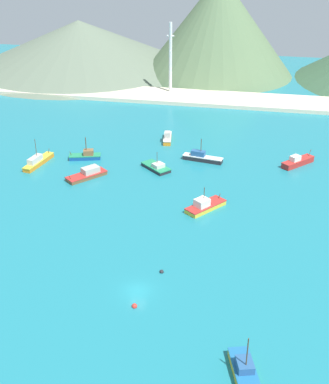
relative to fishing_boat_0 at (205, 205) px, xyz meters
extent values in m
cube|color=teal|center=(-6.78, 2.61, -1.09)|extent=(260.00, 280.00, 0.50)
cube|color=gold|center=(0.16, 0.21, -0.42)|extent=(7.62, 8.66, 0.83)
cube|color=red|center=(0.16, 0.21, 0.09)|extent=(7.78, 8.83, 0.20)
cube|color=silver|center=(-0.50, -0.64, 0.95)|extent=(3.37, 3.44, 1.52)
cylinder|color=#4C3823|center=(2.54, 3.29, 0.58)|extent=(0.41, 0.48, 1.14)
cylinder|color=#4C3823|center=(-0.17, -0.23, 2.90)|extent=(0.14, 0.14, 2.39)
cube|color=red|center=(18.61, 25.45, -0.24)|extent=(7.63, 8.09, 1.20)
cube|color=red|center=(18.61, 25.45, 0.46)|extent=(7.79, 8.25, 0.20)
cube|color=silver|center=(17.86, 24.62, 1.14)|extent=(2.79, 2.84, 1.17)
cylinder|color=#4C3823|center=(21.31, 28.42, 1.20)|extent=(0.55, 0.59, 1.62)
cube|color=#14478C|center=(-31.41, 18.95, -0.42)|extent=(7.74, 4.35, 0.84)
cube|color=#238C5B|center=(-31.41, 18.95, 0.10)|extent=(7.89, 4.44, 0.20)
cube|color=brown|center=(-30.53, 19.20, 0.82)|extent=(2.76, 2.40, 1.24)
cylinder|color=#4C3823|center=(-34.59, 18.04, 0.59)|extent=(0.53, 0.26, 1.15)
cylinder|color=#4C3823|center=(-30.98, 19.07, 3.03)|extent=(0.20, 0.20, 3.19)
cube|color=#232328|center=(-13.41, 16.49, -0.49)|extent=(7.59, 7.19, 0.70)
cube|color=#238C5B|center=(-13.41, 16.49, -0.04)|extent=(7.74, 7.34, 0.20)
cube|color=beige|center=(-12.72, 15.89, 0.49)|extent=(3.18, 3.20, 0.86)
cylinder|color=#4C3823|center=(-13.05, 16.18, 2.24)|extent=(0.11, 0.11, 2.65)
cube|color=gold|center=(10.51, -41.68, -0.36)|extent=(5.22, 9.66, 0.97)
cube|color=#1E669E|center=(10.51, -41.68, 0.23)|extent=(5.32, 9.85, 0.20)
cube|color=#28568C|center=(10.17, -40.56, 0.86)|extent=(2.62, 2.97, 1.05)
cylinder|color=#4C3823|center=(10.31, -41.04, 3.47)|extent=(0.15, 0.15, 4.18)
cube|color=orange|center=(-14.24, 34.43, -0.31)|extent=(2.95, 7.66, 1.06)
cube|color=white|center=(-14.24, 34.43, 0.32)|extent=(3.01, 7.82, 0.20)
cube|color=#B2ADA3|center=(-14.10, 33.50, 1.18)|extent=(1.70, 2.37, 1.53)
cube|color=#232328|center=(-3.48, 23.27, -0.35)|extent=(9.59, 3.50, 0.99)
cube|color=white|center=(-3.48, 23.27, 0.24)|extent=(9.78, 3.57, 0.20)
cube|color=#28568C|center=(-4.64, 23.47, 0.98)|extent=(3.45, 1.99, 1.26)
cylinder|color=#4C3823|center=(-4.00, 23.36, 3.15)|extent=(0.17, 0.17, 3.07)
cube|color=orange|center=(-40.96, 13.70, -0.38)|extent=(3.53, 10.44, 0.92)
cube|color=gold|center=(-40.96, 13.70, 0.18)|extent=(3.60, 10.65, 0.20)
cube|color=beige|center=(-41.15, 12.43, 0.94)|extent=(2.13, 4.50, 1.32)
cylinder|color=#4C3823|center=(-40.25, 18.26, 0.72)|extent=(0.20, 0.56, 1.25)
cylinder|color=#4C3823|center=(-41.02, 13.29, 3.60)|extent=(0.13, 0.13, 4.02)
cube|color=brown|center=(-27.57, 9.05, -0.48)|extent=(8.11, 8.89, 0.72)
cube|color=red|center=(-27.57, 9.05, -0.02)|extent=(8.27, 9.07, 0.20)
cube|color=#B2ADA3|center=(-26.85, 9.91, 0.72)|extent=(4.16, 4.35, 1.29)
cylinder|color=#4C3823|center=(-30.17, 5.92, 0.39)|extent=(0.39, 0.43, 0.99)
sphere|color=#232328|center=(-4.09, -21.97, -0.72)|extent=(0.68, 0.68, 0.68)
sphere|color=red|center=(-6.24, -30.96, -0.70)|extent=(0.81, 0.81, 0.81)
cube|color=beige|center=(-6.78, 71.85, -0.24)|extent=(247.00, 15.52, 1.20)
cone|color=#60705B|center=(-63.51, 105.76, 8.25)|extent=(88.76, 88.76, 18.17)
cone|color=#56704C|center=(-9.30, 106.47, 16.99)|extent=(56.83, 56.83, 35.67)
cylinder|color=silver|center=(-21.40, 75.55, 10.82)|extent=(1.04, 1.04, 23.32)
cylinder|color=silver|center=(-21.40, 75.55, 18.28)|extent=(2.33, 0.52, 0.52)
cylinder|color=silver|center=(-21.40, 75.55, 13.62)|extent=(0.52, 1.87, 0.52)
camera|label=1|loc=(9.51, -86.69, 47.97)|focal=47.33mm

